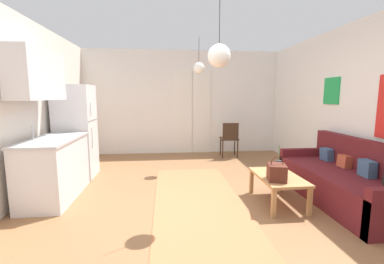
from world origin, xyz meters
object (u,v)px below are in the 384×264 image
Objects in this scene: coffee_table at (278,179)px; pendant_lamp_near at (219,56)px; pendant_lamp_far at (199,68)px; refrigerator at (76,131)px; couch at (346,182)px; accent_chair at (230,137)px; handbag at (277,172)px; bamboo_vase at (279,167)px.

coffee_table is 1.86m from pendant_lamp_near.
refrigerator is at bearing -171.96° from pendant_lamp_far.
accent_chair is (-0.98, 2.79, 0.21)m from couch.
refrigerator reaches higher than accent_chair.
pendant_lamp_far is at bearing 89.04° from pendant_lamp_near.
pendant_lamp_near reaches higher than couch.
pendant_lamp_near is at bearing -167.29° from coffee_table.
couch is 1.23× the size of refrigerator.
accent_chair is at bearing 109.29° from couch.
pendant_lamp_near is at bearing -178.68° from handbag.
coffee_table is 1.06× the size of accent_chair.
bamboo_vase is (-0.96, 0.09, 0.22)m from couch.
coffee_table is 2.15× the size of bamboo_vase.
pendant_lamp_far is at bearing 114.33° from coffee_table.
bamboo_vase is 2.70m from accent_chair.
pendant_lamp_near is (-0.79, -0.02, 1.45)m from handbag.
bamboo_vase reaches higher than coffee_table.
pendant_lamp_far reaches higher than couch.
pendant_lamp_far is at bearing 133.61° from couch.
couch is 2.30× the size of coffee_table.
pendant_lamp_far is (-0.87, -0.85, 1.55)m from accent_chair.
pendant_lamp_far is (-1.84, 1.94, 1.76)m from couch.
pendant_lamp_near is 2.11m from pendant_lamp_far.
bamboo_vase is 0.59× the size of pendant_lamp_far.
couch is 2.54× the size of pendant_lamp_near.
pendant_lamp_far reaches higher than accent_chair.
refrigerator is (-3.17, 1.58, 0.50)m from coffee_table.
pendant_lamp_far is at bearing 47.95° from accent_chair.
handbag is (-0.11, -0.18, 0.16)m from coffee_table.
handbag is 1.65m from pendant_lamp_near.
pendant_lamp_near is (-0.90, -2.95, 1.47)m from accent_chair.
bamboo_vase is at bearing -64.38° from pendant_lamp_far.
handbag is at bearing -70.19° from pendant_lamp_far.
accent_chair is at bearing 20.29° from refrigerator.
pendant_lamp_near reaches higher than accent_chair.
pendant_lamp_near reaches higher than bamboo_vase.
coffee_table is 1.27× the size of pendant_lamp_far.
bamboo_vase is 0.25× the size of refrigerator.
couch is 0.99m from bamboo_vase.
handbag is 0.39× the size of pendant_lamp_near.
accent_chair is 3.42m from pendant_lamp_near.
bamboo_vase reaches higher than handbag.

